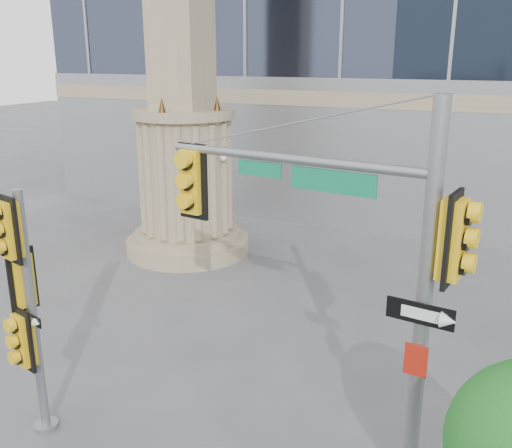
% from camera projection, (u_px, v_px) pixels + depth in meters
% --- Properties ---
extents(ground, '(120.00, 120.00, 0.00)m').
position_uv_depth(ground, '(221.00, 442.00, 10.57)').
color(ground, '#545456').
rests_on(ground, ground).
extents(monument, '(4.40, 4.40, 16.60)m').
position_uv_depth(monument, '(183.00, 96.00, 19.19)').
color(monument, gray).
rests_on(monument, ground).
extents(main_signal_pole, '(4.95, 1.18, 6.42)m').
position_uv_depth(main_signal_pole, '(351.00, 255.00, 8.64)').
color(main_signal_pole, slate).
rests_on(main_signal_pole, ground).
extents(secondary_signal_pole, '(0.82, 0.74, 4.71)m').
position_uv_depth(secondary_signal_pole, '(23.00, 297.00, 10.12)').
color(secondary_signal_pole, slate).
rests_on(secondary_signal_pole, ground).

